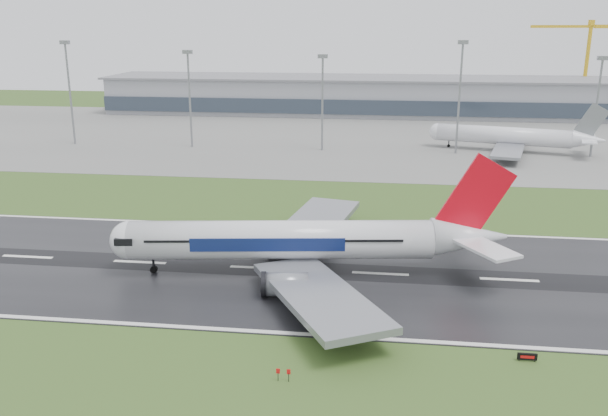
# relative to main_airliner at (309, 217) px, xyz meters

# --- Properties ---
(ground) EXTENTS (520.00, 520.00, 0.00)m
(ground) POSITION_rel_main_airliner_xyz_m (11.38, 0.72, -9.35)
(ground) COLOR #2F4B1B
(ground) RESTS_ON ground
(runway) EXTENTS (400.00, 45.00, 0.10)m
(runway) POSITION_rel_main_airliner_xyz_m (11.38, 0.72, -9.30)
(runway) COLOR black
(runway) RESTS_ON ground
(apron) EXTENTS (400.00, 130.00, 0.08)m
(apron) POSITION_rel_main_airliner_xyz_m (11.38, 125.72, -9.31)
(apron) COLOR slate
(apron) RESTS_ON ground
(terminal) EXTENTS (240.00, 36.00, 15.00)m
(terminal) POSITION_rel_main_airliner_xyz_m (11.38, 185.72, -1.85)
(terminal) COLOR gray
(terminal) RESTS_ON ground
(main_airliner) EXTENTS (70.21, 67.66, 18.50)m
(main_airliner) POSITION_rel_main_airliner_xyz_m (0.00, 0.00, 0.00)
(main_airliner) COLOR silver
(main_airliner) RESTS_ON runway
(parked_airliner) EXTENTS (62.92, 60.30, 15.40)m
(parked_airliner) POSITION_rel_main_airliner_xyz_m (49.90, 105.98, -1.57)
(parked_airliner) COLOR silver
(parked_airliner) RESTS_ON apron
(tower_crane) EXTENTS (39.19, 12.35, 39.83)m
(tower_crane) POSITION_rel_main_airliner_xyz_m (97.48, 200.72, 10.57)
(tower_crane) COLOR gold
(tower_crane) RESTS_ON ground
(runway_sign) EXTENTS (2.31, 0.37, 1.04)m
(runway_sign) POSITION_rel_main_airliner_xyz_m (28.95, -24.27, -8.83)
(runway_sign) COLOR black
(runway_sign) RESTS_ON ground
(floodmast_0) EXTENTS (0.64, 0.64, 31.88)m
(floodmast_0) POSITION_rel_main_airliner_xyz_m (-89.59, 100.72, 6.59)
(floodmast_0) COLOR gray
(floodmast_0) RESTS_ON ground
(floodmast_1) EXTENTS (0.64, 0.64, 29.17)m
(floodmast_1) POSITION_rel_main_airliner_xyz_m (-49.89, 100.72, 5.24)
(floodmast_1) COLOR gray
(floodmast_1) RESTS_ON ground
(floodmast_2) EXTENTS (0.64, 0.64, 28.13)m
(floodmast_2) POSITION_rel_main_airliner_xyz_m (-7.92, 100.72, 4.71)
(floodmast_2) COLOR gray
(floodmast_2) RESTS_ON ground
(floodmast_3) EXTENTS (0.64, 0.64, 32.39)m
(floodmast_3) POSITION_rel_main_airliner_xyz_m (33.12, 100.72, 6.84)
(floodmast_3) COLOR gray
(floodmast_3) RESTS_ON ground
(floodmast_4) EXTENTS (0.64, 0.64, 28.14)m
(floodmast_4) POSITION_rel_main_airliner_xyz_m (72.48, 100.72, 4.72)
(floodmast_4) COLOR gray
(floodmast_4) RESTS_ON ground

